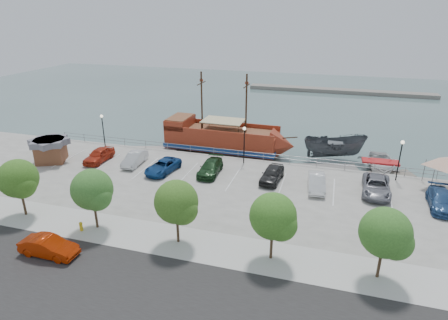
# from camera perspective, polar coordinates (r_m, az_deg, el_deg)

# --- Properties ---
(ground) EXTENTS (160.00, 160.00, 0.00)m
(ground) POSITION_cam_1_polar(r_m,az_deg,el_deg) (37.28, 0.60, -5.55)
(ground) COLOR #425D5B
(street) EXTENTS (100.00, 8.00, 0.04)m
(street) POSITION_cam_1_polar(r_m,az_deg,el_deg) (24.38, -10.54, -20.15)
(street) COLOR black
(street) RESTS_ON land_slab
(sidewalk) EXTENTS (100.00, 4.00, 0.05)m
(sidewalk) POSITION_cam_1_polar(r_m,az_deg,el_deg) (28.63, -5.07, -12.60)
(sidewalk) COLOR #BDBDBD
(sidewalk) RESTS_ON land_slab
(seawall_railing) EXTENTS (50.00, 0.06, 1.00)m
(seawall_railing) POSITION_cam_1_polar(r_m,az_deg,el_deg) (43.54, 3.44, 0.79)
(seawall_railing) COLOR gray
(seawall_railing) RESTS_ON land_slab
(far_shore) EXTENTS (40.00, 3.00, 0.80)m
(far_shore) POSITION_cam_1_polar(r_m,az_deg,el_deg) (88.41, 17.16, 10.02)
(far_shore) COLOR gray
(far_shore) RESTS_ON ground
(pirate_ship) EXTENTS (16.91, 5.05, 10.62)m
(pirate_ship) POSITION_cam_1_polar(r_m,az_deg,el_deg) (47.88, 1.07, 3.14)
(pirate_ship) COLOR maroon
(pirate_ship) RESTS_ON ground
(patrol_boat) EXTENTS (8.04, 4.66, 2.93)m
(patrol_boat) POSITION_cam_1_polar(r_m,az_deg,el_deg) (47.49, 16.52, 1.64)
(patrol_boat) COLOR #464A4F
(patrol_boat) RESTS_ON ground
(speedboat) EXTENTS (4.82, 6.62, 1.34)m
(speedboat) POSITION_cam_1_polar(r_m,az_deg,el_deg) (46.34, 22.66, -0.74)
(speedboat) COLOR silver
(speedboat) RESTS_ON ground
(dock_west) EXTENTS (7.39, 3.97, 0.41)m
(dock_west) POSITION_cam_1_polar(r_m,az_deg,el_deg) (49.73, -11.34, 1.50)
(dock_west) COLOR gray
(dock_west) RESTS_ON ground
(dock_mid) EXTENTS (8.14, 4.22, 0.45)m
(dock_mid) POSITION_cam_1_polar(r_m,az_deg,el_deg) (44.38, 14.76, -1.33)
(dock_mid) COLOR slate
(dock_mid) RESTS_ON ground
(dock_east) EXTENTS (7.10, 4.49, 0.39)m
(dock_east) POSITION_cam_1_polar(r_m,az_deg,el_deg) (44.78, 22.94, -2.22)
(dock_east) COLOR #6C665A
(dock_east) RESTS_ON ground
(shed) EXTENTS (4.35, 4.35, 2.70)m
(shed) POSITION_cam_1_polar(r_m,az_deg,el_deg) (46.88, -24.93, 1.46)
(shed) COLOR brown
(shed) RESTS_ON land_slab
(street_sedan) EXTENTS (4.24, 1.49, 1.39)m
(street_sedan) POSITION_cam_1_polar(r_m,az_deg,el_deg) (29.72, -25.15, -11.87)
(street_sedan) COLOR #A72403
(street_sedan) RESTS_ON street
(fire_hydrant) EXTENTS (0.28, 0.28, 0.80)m
(fire_hydrant) POSITION_cam_1_polar(r_m,az_deg,el_deg) (31.83, -20.96, -9.39)
(fire_hydrant) COLOR gold
(fire_hydrant) RESTS_ON sidewalk
(lamp_post_left) EXTENTS (0.36, 0.36, 4.28)m
(lamp_post_left) POSITION_cam_1_polar(r_m,az_deg,el_deg) (48.74, -18.00, 5.06)
(lamp_post_left) COLOR black
(lamp_post_left) RESTS_ON land_slab
(lamp_post_mid) EXTENTS (0.36, 0.36, 4.28)m
(lamp_post_mid) POSITION_cam_1_polar(r_m,az_deg,el_deg) (41.53, 3.10, 3.28)
(lamp_post_mid) COLOR black
(lamp_post_mid) RESTS_ON land_slab
(lamp_post_right) EXTENTS (0.36, 0.36, 4.28)m
(lamp_post_right) POSITION_cam_1_polar(r_m,az_deg,el_deg) (41.12, 25.31, 0.93)
(lamp_post_right) COLOR black
(lamp_post_right) RESTS_ON land_slab
(tree_b) EXTENTS (3.30, 3.20, 5.00)m
(tree_b) POSITION_cam_1_polar(r_m,az_deg,el_deg) (34.80, -28.76, -2.70)
(tree_b) COLOR #473321
(tree_b) RESTS_ON sidewalk
(tree_c) EXTENTS (3.30, 3.20, 5.00)m
(tree_c) POSITION_cam_1_polar(r_m,az_deg,el_deg) (30.42, -19.29, -4.50)
(tree_c) COLOR #473321
(tree_c) RESTS_ON sidewalk
(tree_d) EXTENTS (3.30, 3.20, 5.00)m
(tree_d) POSITION_cam_1_polar(r_m,az_deg,el_deg) (27.15, -7.05, -6.63)
(tree_d) COLOR #473321
(tree_d) RESTS_ON sidewalk
(tree_e) EXTENTS (3.30, 3.20, 5.00)m
(tree_e) POSITION_cam_1_polar(r_m,az_deg,el_deg) (25.44, 7.77, -8.77)
(tree_e) COLOR #473321
(tree_e) RESTS_ON sidewalk
(tree_f) EXTENTS (3.30, 3.20, 5.00)m
(tree_f) POSITION_cam_1_polar(r_m,az_deg,el_deg) (25.59, 23.67, -10.42)
(tree_f) COLOR #473321
(tree_f) RESTS_ON sidewalk
(parked_car_a) EXTENTS (1.82, 4.49, 1.53)m
(parked_car_a) POSITION_cam_1_polar(r_m,az_deg,el_deg) (45.07, -18.52, 0.72)
(parked_car_a) COLOR #AC2A14
(parked_car_a) RESTS_ON land_slab
(parked_car_b) EXTENTS (1.72, 4.32, 1.40)m
(parked_car_b) POSITION_cam_1_polar(r_m,az_deg,el_deg) (43.06, -13.47, 0.20)
(parked_car_b) COLOR silver
(parked_car_b) RESTS_ON land_slab
(parked_car_c) EXTENTS (2.91, 5.04, 1.32)m
(parked_car_c) POSITION_cam_1_polar(r_m,az_deg,el_deg) (40.46, -9.30, -0.96)
(parked_car_c) COLOR navy
(parked_car_c) RESTS_ON land_slab
(parked_car_d) EXTENTS (2.13, 4.88, 1.40)m
(parked_car_d) POSITION_cam_1_polar(r_m,az_deg,el_deg) (39.53, -2.10, -1.17)
(parked_car_d) COLOR #193B1C
(parked_car_d) RESTS_ON land_slab
(parked_car_e) EXTENTS (2.20, 4.63, 1.53)m
(parked_car_e) POSITION_cam_1_polar(r_m,az_deg,el_deg) (38.16, 7.33, -2.12)
(parked_car_e) COLOR #242424
(parked_car_e) RESTS_ON land_slab
(parked_car_f) EXTENTS (1.97, 4.54, 1.45)m
(parked_car_f) POSITION_cam_1_polar(r_m,az_deg,el_deg) (37.24, 13.93, -3.31)
(parked_car_f) COLOR white
(parked_car_f) RESTS_ON land_slab
(parked_car_g) EXTENTS (2.75, 5.52, 1.50)m
(parked_car_g) POSITION_cam_1_polar(r_m,az_deg,el_deg) (38.15, 22.20, -3.70)
(parked_car_g) COLOR gray
(parked_car_g) RESTS_ON land_slab
(parked_car_h) EXTENTS (2.20, 5.00, 1.43)m
(parked_car_h) POSITION_cam_1_polar(r_m,az_deg,el_deg) (38.00, 30.20, -5.33)
(parked_car_h) COLOR #284C7F
(parked_car_h) RESTS_ON land_slab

